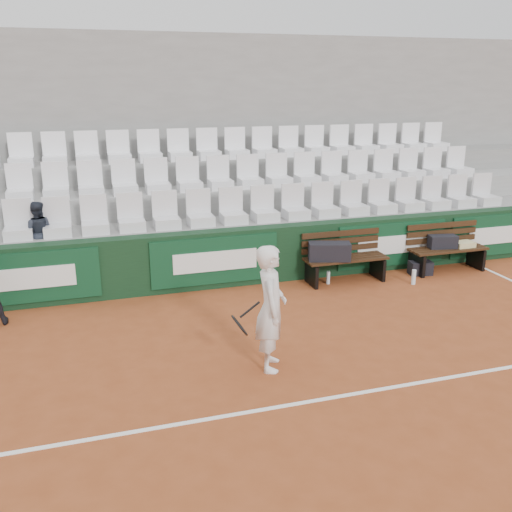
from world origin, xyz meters
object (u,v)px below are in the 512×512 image
Objects in this scene: water_bottle_far at (414,277)px; spectator_c at (35,206)px; bench_left at (345,269)px; sports_bag_ground at (420,268)px; water_bottle_near at (328,278)px; bench_right at (447,259)px; tennis_player at (271,308)px; sports_bag_left at (329,251)px; sports_bag_right at (443,242)px.

spectator_c is (-6.22, 1.45, 1.38)m from water_bottle_far.
bench_left is 5.60× the size of water_bottle_far.
water_bottle_near is at bearing 178.94° from sports_bag_ground.
bench_right is 5.14m from tennis_player.
sports_bag_right is (2.34, 0.06, -0.03)m from sports_bag_left.
bench_right is at bearing 3.95° from sports_bag_ground.
sports_bag_left is at bearing -179.54° from bench_right.
bench_left is 5.37m from spectator_c.
spectator_c is (-5.13, 0.96, 1.29)m from bench_left.
bench_left is at bearing 5.16° from water_bottle_near.
tennis_player is at bearing 135.15° from spectator_c.
water_bottle_far is 4.06m from tennis_player.
tennis_player is at bearing -131.18° from bench_left.
sports_bag_left is at bearing -105.41° from water_bottle_near.
spectator_c is at bearing 168.21° from sports_bag_left.
tennis_player is (-4.29, -2.65, 0.23)m from sports_bag_right.
bench_left and bench_right have the same top height.
sports_bag_ground reaches higher than water_bottle_near.
sports_bag_left reaches higher than water_bottle_near.
bench_left is 1.00× the size of bench_right.
bench_right is 2.47m from sports_bag_left.
sports_bag_left reaches higher than bench_left.
water_bottle_far is at bearing -133.64° from sports_bag_ground.
sports_bag_left is 4.97m from spectator_c.
water_bottle_far is at bearing 173.73° from spectator_c.
spectator_c is (-7.12, 0.94, 0.95)m from sports_bag_right.
bench_left is at bearing 176.33° from spectator_c.
tennis_player is (-4.40, -2.60, 0.57)m from bench_right.
sports_bag_ground is at bearing 33.97° from tennis_player.
sports_bag_right is at bearing 179.38° from spectator_c.
spectator_c is at bearing 169.45° from bench_left.
water_bottle_near is (0.00, 0.01, -0.49)m from sports_bag_left.
bench_left is 2.90× the size of sports_bag_right.
water_bottle_far is (1.43, -0.47, 0.02)m from water_bottle_near.
spectator_c is at bearing 172.28° from bench_right.
water_bottle_near is at bearing -179.84° from bench_right.
sports_bag_ground is (1.51, -0.06, -0.10)m from bench_left.
bench_left is at bearing 48.82° from tennis_player.
spectator_c is (-4.78, 1.00, 0.91)m from sports_bag_left.
sports_bag_right reaches higher than bench_left.
water_bottle_near is 3.32m from tennis_player.
sports_bag_ground is at bearing -1.06° from water_bottle_near.
water_bottle_near is at bearing 161.94° from water_bottle_far.
sports_bag_ground is 0.40× the size of spectator_c.
sports_bag_left reaches higher than bench_right.
sports_bag_right is 1.93× the size of water_bottle_far.
sports_bag_right is 0.32× the size of tennis_player.
sports_bag_left reaches higher than sports_bag_ground.
bench_right is at bearing 0.16° from water_bottle_near.
bench_right is 2.08× the size of sports_bag_left.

